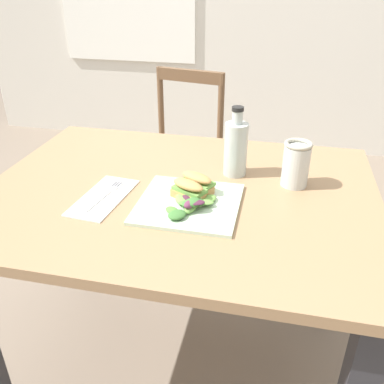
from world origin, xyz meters
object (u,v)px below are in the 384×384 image
Objects in this scene: chair_wooden_far at (179,158)px; sandwich_half_front at (188,190)px; fork_on_napkin at (107,194)px; dining_table at (180,226)px; bottle_cold_brew at (236,151)px; plate_lunch at (189,203)px; sandwich_half_back at (197,182)px; mason_jar_iced_tea at (296,166)px.

chair_wooden_far is 7.97× the size of sandwich_half_front.
fork_on_napkin is at bearing -176.36° from sandwich_half_front.
chair_wooden_far is 0.99m from fork_on_napkin.
bottle_cold_brew is at bearing 43.75° from dining_table.
fork_on_napkin is (-0.25, 0.00, 0.00)m from plate_lunch.
plate_lunch is 0.08m from sandwich_half_back.
bottle_cold_brew is 1.59× the size of mason_jar_iced_tea.
dining_table is at bearing 22.64° from fork_on_napkin.
mason_jar_iced_tea is at bearing 33.66° from plate_lunch.
bottle_cold_brew is at bearing 66.58° from plate_lunch.
dining_table is at bearing 163.07° from sandwich_half_back.
chair_wooden_far is at bearing 104.34° from dining_table.
plate_lunch is 1.26× the size of bottle_cold_brew.
sandwich_half_front is (0.26, -0.93, 0.33)m from chair_wooden_far.
bottle_cold_brew reaches higher than plate_lunch.
chair_wooden_far is 6.30× the size of mason_jar_iced_tea.
bottle_cold_brew reaches higher than mason_jar_iced_tea.
plate_lunch is 0.26m from bottle_cold_brew.
sandwich_half_front is at bearing -106.49° from sandwich_half_back.
dining_table is 10.63× the size of sandwich_half_back.
dining_table is at bearing -162.69° from mason_jar_iced_tea.
plate_lunch is 2.54× the size of sandwich_half_back.
sandwich_half_front is at bearing -149.45° from mason_jar_iced_tea.
mason_jar_iced_tea is at bearing 17.31° from dining_table.
dining_table is 0.19m from sandwich_half_front.
dining_table is at bearing -75.66° from chair_wooden_far.
chair_wooden_far is at bearing 126.04° from mason_jar_iced_tea.
plate_lunch is at bearing -146.34° from mason_jar_iced_tea.
chair_wooden_far is 1.03m from plate_lunch.
bottle_cold_brew is at bearing 32.96° from fork_on_napkin.
bottle_cold_brew is at bearing 60.77° from sandwich_half_back.
sandwich_half_front is (0.04, -0.07, 0.17)m from dining_table.
mason_jar_iced_tea reaches higher than dining_table.
bottle_cold_brew reaches higher than sandwich_half_front.
mason_jar_iced_tea is at bearing 19.33° from fork_on_napkin.
plate_lunch is at bearing -113.42° from bottle_cold_brew.
fork_on_napkin is (-0.20, -0.08, 0.14)m from dining_table.
fork_on_napkin is at bearing -88.52° from chair_wooden_far.
mason_jar_iced_tea reaches higher than fork_on_napkin.
dining_table is 0.18m from sandwich_half_back.
fork_on_napkin is at bearing -157.36° from dining_table.
sandwich_half_front is 0.23m from bottle_cold_brew.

